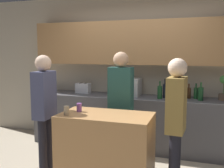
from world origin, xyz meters
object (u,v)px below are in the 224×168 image
(bottle_3, at_px, (178,91))
(person_right, at_px, (176,117))
(person_left, at_px, (120,99))
(bottle_1, at_px, (165,90))
(microwave, at_px, (125,87))
(bottle_2, at_px, (172,93))
(bottle_7, at_px, (201,93))
(person_center, at_px, (45,105))
(bottle_4, at_px, (183,93))
(potted_plant, at_px, (224,88))
(bottle_6, at_px, (196,93))
(cup_0, at_px, (79,107))
(toaster, at_px, (83,88))
(bottle_0, at_px, (160,92))
(bottle_5, at_px, (189,93))
(cup_1, at_px, (67,111))

(bottle_3, height_order, person_right, person_right)
(person_left, bearing_deg, bottle_1, -123.11)
(microwave, height_order, bottle_2, microwave)
(bottle_2, distance_m, bottle_7, 0.45)
(bottle_3, distance_m, person_center, 2.17)
(bottle_4, relative_size, bottle_7, 0.94)
(bottle_1, bearing_deg, bottle_2, -24.67)
(person_center, bearing_deg, bottle_1, 132.48)
(potted_plant, height_order, bottle_7, potted_plant)
(bottle_6, bearing_deg, cup_0, -135.92)
(microwave, bearing_deg, person_center, -116.87)
(person_left, bearing_deg, bottle_7, -145.92)
(bottle_7, bearing_deg, toaster, 176.54)
(bottle_0, bearing_deg, bottle_2, 18.68)
(microwave, bearing_deg, bottle_6, 0.91)
(bottle_1, xyz_separation_m, bottle_6, (0.49, 0.07, -0.03))
(bottle_3, relative_size, bottle_5, 1.28)
(toaster, distance_m, potted_plant, 2.41)
(cup_1, bearing_deg, person_center, 157.82)
(cup_0, height_order, person_right, person_right)
(bottle_7, bearing_deg, person_right, -101.38)
(bottle_7, height_order, person_center, person_center)
(bottle_4, bearing_deg, potted_plant, 8.46)
(bottle_1, distance_m, bottle_7, 0.57)
(bottle_2, bearing_deg, bottle_6, 17.80)
(bottle_1, height_order, bottle_6, bottle_1)
(bottle_1, xyz_separation_m, cup_0, (-0.94, -1.32, -0.08))
(potted_plant, relative_size, bottle_2, 1.58)
(bottle_4, relative_size, bottle_6, 1.08)
(bottle_0, height_order, bottle_6, bottle_0)
(microwave, distance_m, bottle_7, 1.27)
(potted_plant, xyz_separation_m, bottle_2, (-0.79, -0.10, -0.10))
(bottle_2, bearing_deg, bottle_7, -2.73)
(cup_1, bearing_deg, cup_0, 75.56)
(potted_plant, bearing_deg, bottle_3, 178.88)
(bottle_4, xyz_separation_m, cup_0, (-1.23, -1.28, -0.06))
(bottle_7, bearing_deg, bottle_1, 172.49)
(bottle_5, height_order, person_center, person_center)
(bottle_3, bearing_deg, bottle_5, 2.62)
(bottle_0, xyz_separation_m, cup_1, (-0.93, -1.44, -0.07))
(bottle_0, relative_size, bottle_4, 1.06)
(bottle_6, bearing_deg, microwave, -179.09)
(bottle_1, relative_size, person_left, 0.19)
(bottle_0, distance_m, bottle_1, 0.13)
(toaster, distance_m, cup_1, 1.68)
(bottle_5, distance_m, bottle_6, 0.11)
(bottle_0, bearing_deg, toaster, 173.45)
(bottle_1, distance_m, person_right, 1.44)
(bottle_3, bearing_deg, bottle_1, -162.39)
(person_right, bearing_deg, person_center, 92.80)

